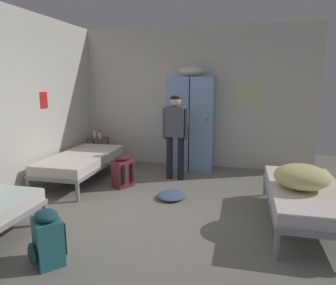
{
  "coord_description": "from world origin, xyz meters",
  "views": [
    {
      "loc": [
        0.97,
        -3.8,
        1.78
      ],
      "look_at": [
        0.0,
        0.26,
        0.95
      ],
      "focal_mm": 33.48,
      "sensor_mm": 36.0,
      "label": 1
    }
  ],
  "objects_px": {
    "locker_bank": "(191,122)",
    "person_traveler": "(175,130)",
    "shelf_unit": "(98,148)",
    "lotion_bottle": "(100,135)",
    "backpack_maroon": "(123,172)",
    "clothes_pile_denim": "(171,195)",
    "bed_right": "(306,195)",
    "bedding_heap": "(302,177)",
    "water_bottle": "(94,133)",
    "bed_left_rear": "(82,160)",
    "backpack_teal": "(47,239)"
  },
  "relations": [
    {
      "from": "locker_bank",
      "to": "clothes_pile_denim",
      "type": "distance_m",
      "value": 1.93
    },
    {
      "from": "bedding_heap",
      "to": "clothes_pile_denim",
      "type": "bearing_deg",
      "value": 162.47
    },
    {
      "from": "backpack_teal",
      "to": "clothes_pile_denim",
      "type": "height_order",
      "value": "backpack_teal"
    },
    {
      "from": "bed_left_rear",
      "to": "clothes_pile_denim",
      "type": "height_order",
      "value": "bed_left_rear"
    },
    {
      "from": "person_traveler",
      "to": "backpack_maroon",
      "type": "relative_size",
      "value": 2.77
    },
    {
      "from": "bed_right",
      "to": "backpack_teal",
      "type": "distance_m",
      "value": 3.03
    },
    {
      "from": "bed_left_rear",
      "to": "backpack_teal",
      "type": "relative_size",
      "value": 3.45
    },
    {
      "from": "bed_right",
      "to": "lotion_bottle",
      "type": "height_order",
      "value": "lotion_bottle"
    },
    {
      "from": "water_bottle",
      "to": "backpack_maroon",
      "type": "distance_m",
      "value": 1.79
    },
    {
      "from": "water_bottle",
      "to": "clothes_pile_denim",
      "type": "height_order",
      "value": "water_bottle"
    },
    {
      "from": "bedding_heap",
      "to": "clothes_pile_denim",
      "type": "distance_m",
      "value": 1.92
    },
    {
      "from": "lotion_bottle",
      "to": "bed_right",
      "type": "bearing_deg",
      "value": -28.69
    },
    {
      "from": "shelf_unit",
      "to": "backpack_teal",
      "type": "height_order",
      "value": "shelf_unit"
    },
    {
      "from": "person_traveler",
      "to": "locker_bank",
      "type": "bearing_deg",
      "value": 77.85
    },
    {
      "from": "water_bottle",
      "to": "lotion_bottle",
      "type": "xyz_separation_m",
      "value": [
        0.15,
        -0.06,
        -0.02
      ]
    },
    {
      "from": "clothes_pile_denim",
      "to": "shelf_unit",
      "type": "bearing_deg",
      "value": 140.96
    },
    {
      "from": "shelf_unit",
      "to": "bedding_heap",
      "type": "bearing_deg",
      "value": -30.11
    },
    {
      "from": "bed_right",
      "to": "backpack_maroon",
      "type": "height_order",
      "value": "backpack_maroon"
    },
    {
      "from": "bed_right",
      "to": "lotion_bottle",
      "type": "distance_m",
      "value": 4.28
    },
    {
      "from": "locker_bank",
      "to": "backpack_maroon",
      "type": "bearing_deg",
      "value": -124.63
    },
    {
      "from": "bed_left_rear",
      "to": "bedding_heap",
      "type": "xyz_separation_m",
      "value": [
        3.49,
        -1.0,
        0.26
      ]
    },
    {
      "from": "lotion_bottle",
      "to": "backpack_maroon",
      "type": "xyz_separation_m",
      "value": [
        1.0,
        -1.25,
        -0.38
      ]
    },
    {
      "from": "bed_left_rear",
      "to": "bedding_heap",
      "type": "distance_m",
      "value": 3.63
    },
    {
      "from": "shelf_unit",
      "to": "lotion_bottle",
      "type": "bearing_deg",
      "value": -29.74
    },
    {
      "from": "bed_left_rear",
      "to": "water_bottle",
      "type": "bearing_deg",
      "value": 105.5
    },
    {
      "from": "locker_bank",
      "to": "person_traveler",
      "type": "height_order",
      "value": "locker_bank"
    },
    {
      "from": "bed_left_rear",
      "to": "backpack_maroon",
      "type": "xyz_separation_m",
      "value": [
        0.82,
        -0.12,
        -0.12
      ]
    },
    {
      "from": "bed_left_rear",
      "to": "backpack_teal",
      "type": "bearing_deg",
      "value": -68.83
    },
    {
      "from": "backpack_maroon",
      "to": "backpack_teal",
      "type": "distance_m",
      "value": 2.33
    },
    {
      "from": "bed_right",
      "to": "water_bottle",
      "type": "bearing_deg",
      "value": 151.56
    },
    {
      "from": "shelf_unit",
      "to": "bed_left_rear",
      "type": "xyz_separation_m",
      "value": [
        0.25,
        -1.17,
        0.04
      ]
    },
    {
      "from": "bed_left_rear",
      "to": "lotion_bottle",
      "type": "relative_size",
      "value": 11.89
    },
    {
      "from": "bedding_heap",
      "to": "person_traveler",
      "type": "distance_m",
      "value": 2.42
    },
    {
      "from": "bed_left_rear",
      "to": "person_traveler",
      "type": "relative_size",
      "value": 1.25
    },
    {
      "from": "shelf_unit",
      "to": "backpack_teal",
      "type": "bearing_deg",
      "value": -71.69
    },
    {
      "from": "shelf_unit",
      "to": "lotion_bottle",
      "type": "height_order",
      "value": "lotion_bottle"
    },
    {
      "from": "clothes_pile_denim",
      "to": "locker_bank",
      "type": "bearing_deg",
      "value": 89.42
    },
    {
      "from": "bed_right",
      "to": "backpack_maroon",
      "type": "bearing_deg",
      "value": 163.71
    },
    {
      "from": "water_bottle",
      "to": "clothes_pile_denim",
      "type": "xyz_separation_m",
      "value": [
        2.07,
        -1.64,
        -0.62
      ]
    },
    {
      "from": "water_bottle",
      "to": "backpack_maroon",
      "type": "height_order",
      "value": "water_bottle"
    },
    {
      "from": "bed_left_rear",
      "to": "clothes_pile_denim",
      "type": "xyz_separation_m",
      "value": [
        1.74,
        -0.45,
        -0.34
      ]
    },
    {
      "from": "bedding_heap",
      "to": "lotion_bottle",
      "type": "xyz_separation_m",
      "value": [
        -3.67,
        2.13,
        0.01
      ]
    },
    {
      "from": "person_traveler",
      "to": "clothes_pile_denim",
      "type": "distance_m",
      "value": 1.3
    },
    {
      "from": "bedding_heap",
      "to": "backpack_teal",
      "type": "distance_m",
      "value": 2.95
    },
    {
      "from": "shelf_unit",
      "to": "lotion_bottle",
      "type": "relative_size",
      "value": 3.57
    },
    {
      "from": "bed_right",
      "to": "shelf_unit",
      "type": "bearing_deg",
      "value": 151.29
    },
    {
      "from": "clothes_pile_denim",
      "to": "backpack_maroon",
      "type": "bearing_deg",
      "value": 160.44
    },
    {
      "from": "bed_right",
      "to": "clothes_pile_denim",
      "type": "distance_m",
      "value": 1.92
    },
    {
      "from": "locker_bank",
      "to": "lotion_bottle",
      "type": "distance_m",
      "value": 1.97
    },
    {
      "from": "locker_bank",
      "to": "shelf_unit",
      "type": "xyz_separation_m",
      "value": [
        -2.01,
        -0.08,
        -0.62
      ]
    }
  ]
}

